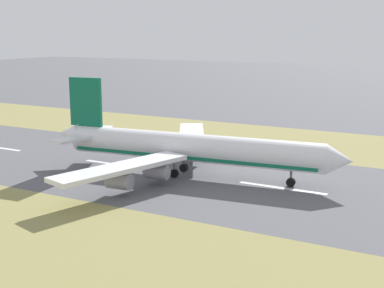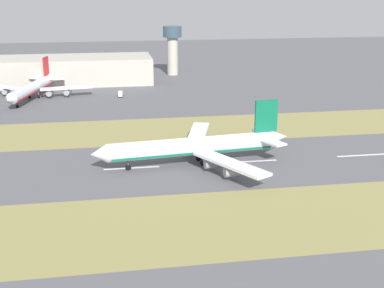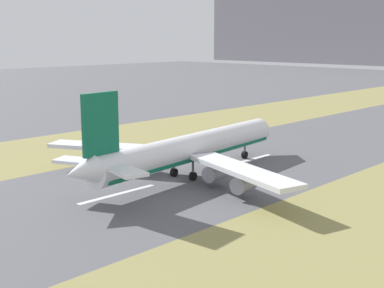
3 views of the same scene
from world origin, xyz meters
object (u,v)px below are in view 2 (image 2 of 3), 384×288
airplane_main_jet (198,146)px  control_tower (172,45)px  service_truck (120,94)px  airplane_parked_apron (33,88)px  terminal_building (73,70)px

airplane_main_jet → control_tower: control_tower is taller
control_tower → service_truck: 77.63m
airplane_main_jet → airplane_parked_apron: (117.28, 65.66, -0.45)m
control_tower → service_truck: control_tower is taller
airplane_main_jet → airplane_parked_apron: airplane_main_jet is taller
service_truck → airplane_main_jet: bearing=-169.7°
control_tower → airplane_parked_apron: 104.14m
control_tower → airplane_parked_apron: size_ratio=0.51×
terminal_building → airplane_parked_apron: (-43.29, 18.76, -2.18)m
terminal_building → control_tower: 66.92m
terminal_building → airplane_parked_apron: 47.23m
airplane_main_jet → service_truck: airplane_main_jet is taller
terminal_building → airplane_parked_apron: bearing=156.6°
control_tower → terminal_building: bearing=107.6°
terminal_building → control_tower: size_ratio=2.98×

